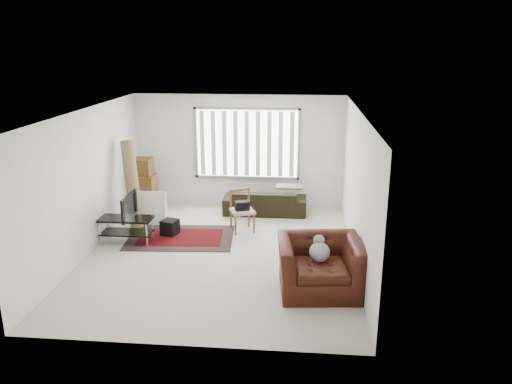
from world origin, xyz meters
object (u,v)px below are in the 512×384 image
(side_chair, at_px, (242,209))
(armchair, at_px, (320,262))
(sofa, at_px, (265,198))
(moving_boxes, at_px, (145,187))
(tv_stand, at_px, (126,225))

(side_chair, xyz_separation_m, armchair, (1.55, -2.54, 0.01))
(sofa, height_order, side_chair, side_chair)
(moving_boxes, distance_m, armchair, 5.33)
(side_chair, bearing_deg, sofa, 49.48)
(tv_stand, distance_m, moving_boxes, 1.90)
(tv_stand, bearing_deg, side_chair, 21.09)
(moving_boxes, height_order, armchair, moving_boxes)
(sofa, bearing_deg, armchair, 107.08)
(tv_stand, distance_m, armchair, 4.14)
(tv_stand, height_order, sofa, sofa)
(tv_stand, distance_m, side_chair, 2.38)
(moving_boxes, distance_m, sofa, 2.84)
(armchair, bearing_deg, tv_stand, 150.44)
(moving_boxes, xyz_separation_m, side_chair, (2.42, -1.02, -0.11))
(sofa, height_order, armchair, armchair)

